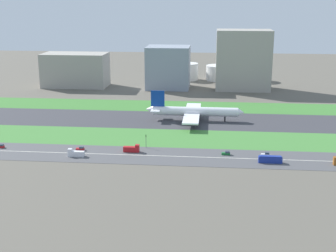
# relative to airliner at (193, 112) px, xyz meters

# --- Properties ---
(ground_plane) EXTENTS (800.00, 800.00, 0.00)m
(ground_plane) POSITION_rel_airliner_xyz_m (-22.70, -0.00, -6.23)
(ground_plane) COLOR #5B564C
(runway) EXTENTS (280.00, 46.00, 0.10)m
(runway) POSITION_rel_airliner_xyz_m (-22.70, -0.00, -6.18)
(runway) COLOR #38383D
(runway) RESTS_ON ground_plane
(grass_median_north) EXTENTS (280.00, 36.00, 0.10)m
(grass_median_north) POSITION_rel_airliner_xyz_m (-22.70, 41.00, -6.18)
(grass_median_north) COLOR #3D7A33
(grass_median_north) RESTS_ON ground_plane
(grass_median_south) EXTENTS (280.00, 36.00, 0.10)m
(grass_median_south) POSITION_rel_airliner_xyz_m (-22.70, -41.00, -6.18)
(grass_median_south) COLOR #427F38
(grass_median_south) RESTS_ON ground_plane
(highway) EXTENTS (280.00, 28.00, 0.10)m
(highway) POSITION_rel_airliner_xyz_m (-22.70, -73.00, -6.18)
(highway) COLOR #4C4C4F
(highway) RESTS_ON ground_plane
(highway_centerline) EXTENTS (266.00, 0.50, 0.01)m
(highway_centerline) POSITION_rel_airliner_xyz_m (-22.70, -73.00, -6.13)
(highway_centerline) COLOR silver
(highway_centerline) RESTS_ON highway
(airliner) EXTENTS (65.00, 56.00, 19.70)m
(airliner) POSITION_rel_airliner_xyz_m (0.00, 0.00, 0.00)
(airliner) COLOR white
(airliner) RESTS_ON runway
(truck_1) EXTENTS (8.40, 2.50, 4.00)m
(truck_1) POSITION_rel_airliner_xyz_m (-29.13, -68.00, -4.56)
(truck_1) COLOR #B2191E
(truck_1) RESTS_ON highway
(car_3) EXTENTS (4.40, 1.80, 2.00)m
(car_3) POSITION_rel_airliner_xyz_m (40.74, -68.00, -5.31)
(car_3) COLOR silver
(car_3) RESTS_ON highway
(car_2) EXTENTS (4.40, 1.80, 2.00)m
(car_2) POSITION_rel_airliner_xyz_m (-101.51, -68.00, -5.31)
(car_2) COLOR #B2191E
(car_2) RESTS_ON highway
(truck_0) EXTENTS (8.40, 2.50, 4.00)m
(truck_0) POSITION_rel_airliner_xyz_m (-56.58, -78.00, -4.56)
(truck_0) COLOR silver
(truck_0) RESTS_ON highway
(car_0) EXTENTS (4.40, 1.80, 2.00)m
(car_0) POSITION_rel_airliner_xyz_m (-56.95, -68.00, -5.31)
(car_0) COLOR #B2191E
(car_0) RESTS_ON highway
(bus_0) EXTENTS (11.60, 2.50, 3.50)m
(bus_0) POSITION_rel_airliner_xyz_m (41.75, -78.00, -4.41)
(bus_0) COLOR navy
(bus_0) RESTS_ON highway
(car_1) EXTENTS (4.40, 1.80, 2.00)m
(car_1) POSITION_rel_airliner_xyz_m (20.46, -68.00, -5.31)
(car_1) COLOR #19662D
(car_1) RESTS_ON highway
(traffic_light) EXTENTS (0.36, 0.50, 7.20)m
(traffic_light) POSITION_rel_airliner_xyz_m (-22.70, -60.01, -1.94)
(traffic_light) COLOR #4C4C51
(traffic_light) RESTS_ON highway
(terminal_building) EXTENTS (58.10, 29.95, 30.40)m
(terminal_building) POSITION_rel_airliner_xyz_m (-112.70, 114.00, 8.97)
(terminal_building) COLOR #9E998E
(terminal_building) RESTS_ON ground_plane
(hangar_building) EXTENTS (38.16, 32.49, 37.47)m
(hangar_building) POSITION_rel_airliner_xyz_m (-27.21, 114.00, 12.51)
(hangar_building) COLOR gray
(hangar_building) RESTS_ON ground_plane
(office_tower) EXTENTS (47.48, 29.80, 52.31)m
(office_tower) POSITION_rel_airliner_xyz_m (39.08, 114.00, 19.92)
(office_tower) COLOR #9E998E
(office_tower) RESTS_ON ground_plane
(fuel_tank_west) EXTENTS (22.05, 22.05, 16.56)m
(fuel_tank_west) POSITION_rel_airliner_xyz_m (-12.88, 159.00, 2.05)
(fuel_tank_west) COLOR silver
(fuel_tank_west) RESTS_ON ground_plane
(fuel_tank_centre) EXTENTS (25.25, 25.25, 14.80)m
(fuel_tank_centre) POSITION_rel_airliner_xyz_m (18.83, 159.00, 1.17)
(fuel_tank_centre) COLOR silver
(fuel_tank_centre) RESTS_ON ground_plane
(fuel_tank_east) EXTENTS (22.58, 22.58, 12.31)m
(fuel_tank_east) POSITION_rel_airliner_xyz_m (54.11, 159.00, -0.08)
(fuel_tank_east) COLOR silver
(fuel_tank_east) RESTS_ON ground_plane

